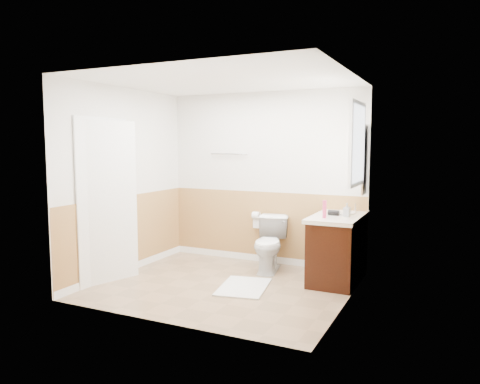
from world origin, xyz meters
The scene contains 32 objects.
floor centered at (0.00, 0.00, 0.00)m, with size 3.00×3.00×0.00m, color #8C7051.
ceiling centered at (0.00, 0.00, 2.50)m, with size 3.00×3.00×0.00m, color white.
wall_back centered at (0.00, 1.30, 1.25)m, with size 3.00×3.00×0.00m, color silver.
wall_front centered at (0.00, -1.30, 1.25)m, with size 3.00×3.00×0.00m, color silver.
wall_left centered at (-1.50, 0.00, 1.25)m, with size 3.00×3.00×0.00m, color silver.
wall_right centered at (1.50, 0.00, 1.25)m, with size 3.00×3.00×0.00m, color silver.
wainscot_back centered at (0.00, 1.29, 0.50)m, with size 3.00×3.00×0.00m, color #B48648.
wainscot_front centered at (0.00, -1.29, 0.50)m, with size 3.00×3.00×0.00m, color #B48648.
wainscot_left centered at (-1.49, 0.00, 0.50)m, with size 2.60×2.60×0.00m, color #B48648.
wainscot_right centered at (1.49, 0.00, 0.50)m, with size 2.60×2.60×0.00m, color #B48648.
toilet centered at (0.25, 0.88, 0.37)m, with size 0.42×0.73×0.74m, color white.
bath_mat centered at (0.25, 0.03, 0.01)m, with size 0.55×0.80×0.02m, color silver.
vanity_cabinet centered at (1.21, 0.84, 0.40)m, with size 0.55×1.10×0.80m, color black.
vanity_knob_left centered at (0.91, 0.74, 0.55)m, with size 0.03×0.03×0.03m, color #B6B5BC.
vanity_knob_right centered at (0.91, 0.94, 0.55)m, with size 0.03×0.03×0.03m, color silver.
countertop centered at (1.20, 0.84, 0.83)m, with size 0.60×1.15×0.05m, color white.
sink_basin centered at (1.21, 0.99, 0.86)m, with size 0.36×0.36×0.02m, color silver.
faucet centered at (1.39, 0.99, 0.92)m, with size 0.02×0.02×0.14m, color silver.
lotion_bottle centered at (1.11, 0.51, 0.96)m, with size 0.05×0.05×0.22m, color #DA3869.
soap_dispenser centered at (1.33, 0.75, 0.93)m, with size 0.08×0.08×0.17m, color #919AA3.
hair_dryer_body centered at (1.16, 0.77, 0.89)m, with size 0.07×0.07×0.14m, color black.
hair_dryer_handle centered at (1.13, 0.78, 0.86)m, with size 0.03×0.03×0.07m, color black.
mirror_panel centered at (1.48, 1.10, 1.55)m, with size 0.02×0.35×0.90m, color silver.
window_frame centered at (1.47, 0.59, 1.75)m, with size 0.04×0.80×1.00m, color white.
window_glass centered at (1.49, 0.59, 1.75)m, with size 0.01×0.70×0.90m, color white.
door centered at (-1.40, -0.45, 1.02)m, with size 0.05×0.80×2.04m, color white.
door_frame centered at (-1.48, -0.45, 1.03)m, with size 0.02×0.92×2.10m, color white.
door_knob centered at (-1.34, -0.12, 0.95)m, with size 0.06×0.06×0.06m, color silver.
towel_bar centered at (-0.55, 1.25, 1.60)m, with size 0.02×0.02×0.62m, color silver.
tp_holder_bar centered at (-0.10, 1.23, 0.70)m, with size 0.02×0.02×0.14m, color silver.
tp_roll centered at (-0.10, 1.23, 0.70)m, with size 0.11×0.11×0.10m, color white.
tp_sheet centered at (-0.10, 1.23, 0.59)m, with size 0.10×0.01×0.16m, color white.
Camera 1 is at (2.54, -4.89, 1.75)m, focal length 34.20 mm.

